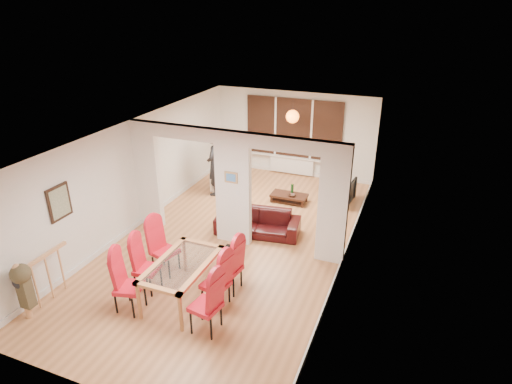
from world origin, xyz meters
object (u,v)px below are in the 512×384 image
Objects in this scene: person at (215,164)px; bowl at (292,195)px; dining_chair_ra at (205,302)px; dining_chair_la at (128,283)px; dining_chair_rb at (215,281)px; coffee_table at (289,198)px; dining_chair_rc at (228,265)px; dining_table at (183,281)px; armchair at (224,179)px; sofa at (258,222)px; television at (346,193)px; dining_chair_lb at (147,266)px; dining_chair_lc at (165,248)px; bottle at (292,189)px.

person reaches higher than bowl.
dining_chair_la is at bearing -169.14° from dining_chair_ra.
coffee_table is (-0.10, 4.64, -0.43)m from dining_chair_rb.
person reaches higher than dining_chair_rc.
dining_table is 2.17× the size of armchair.
dining_table is at bearing -105.94° from sofa.
dining_chair_la is at bearing -138.65° from dining_table.
armchair is (-2.24, 5.35, -0.22)m from dining_chair_ra.
dining_chair_ra is 1.02× the size of dining_chair_rc.
television is at bearing 48.02° from sofa.
dining_chair_la reaches higher than armchair.
television is at bearing 19.66° from coffee_table.
dining_chair_lb is 0.60× the size of person.
dining_chair_lc reaches higher than dining_chair_lb.
dining_chair_la is at bearing -103.44° from coffee_table.
armchair is at bearing 125.86° from dining_chair_rc.
dining_chair_lc is 3.66× the size of bottle.
dining_chair_ra reaches higher than dining_chair_la.
person reaches higher than dining_chair_ra.
sofa is 1.10× the size of person.
dining_chair_la is 0.98× the size of dining_chair_lc.
television is at bearing 73.96° from dining_chair_lc.
dining_chair_lc is 1.52m from dining_chair_rb.
sofa is at bearing 22.10° from armchair.
dining_chair_lb is 0.98× the size of dining_chair_rb.
dining_table is 1.50× the size of dining_chair_rb.
dining_chair_rb is at bearing -92.35° from sofa.
dining_chair_lb is 5.90m from television.
person is at bearing -173.72° from coffee_table.
dining_chair_rb is at bearing 22.14° from person.
bottle is at bearing 105.76° from bowl.
person reaches higher than coffee_table.
dining_chair_lb is 0.95× the size of dining_chair_lc.
dining_chair_rc is at bearing 14.74° from dining_chair_lb.
dining_chair_lb is 1.41× the size of armchair.
armchair is at bearing 122.23° from dining_chair_ra.
dining_chair_ra is 0.57× the size of sofa.
person is at bearing 131.14° from sofa.
armchair is at bearing 175.28° from bowl.
dining_chair_rc is 4.49m from person.
dining_chair_lb is 0.54× the size of sofa.
television is at bearing 23.72° from bowl.
sofa is 2.00× the size of coffee_table.
dining_chair_rb is 0.55× the size of sofa.
sofa is 1.88× the size of television.
person is (-0.80, 4.45, 0.36)m from dining_chair_lb.
armchair is (-2.12, 4.74, -0.20)m from dining_chair_rb.
dining_chair_lb is 4.84m from armchair.
dining_table is 1.48× the size of dining_chair_la.
dining_chair_la is at bearing -115.87° from sofa.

